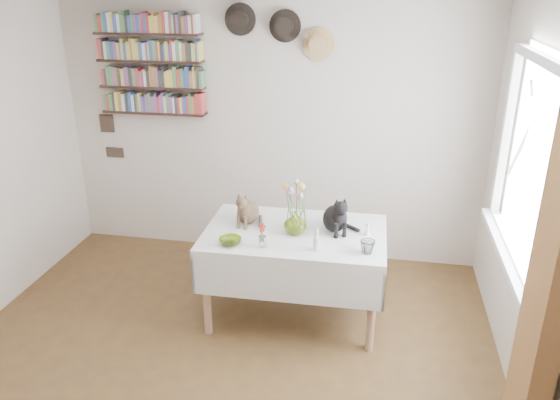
% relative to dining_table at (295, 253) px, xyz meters
% --- Properties ---
extents(room, '(4.08, 4.58, 2.58)m').
position_rel_dining_table_xyz_m(room, '(-0.43, -1.13, 0.68)').
color(room, brown).
rests_on(room, ground).
extents(window, '(0.12, 1.52, 1.32)m').
position_rel_dining_table_xyz_m(window, '(1.54, -0.33, 0.83)').
color(window, white).
rests_on(window, room).
extents(curtain, '(0.12, 0.38, 2.10)m').
position_rel_dining_table_xyz_m(curtain, '(1.47, -1.25, 0.58)').
color(curtain, brown).
rests_on(curtain, room).
extents(dining_table, '(1.42, 0.92, 0.75)m').
position_rel_dining_table_xyz_m(dining_table, '(0.00, 0.00, 0.00)').
color(dining_table, white).
rests_on(dining_table, room).
extents(tabby_cat, '(0.23, 0.28, 0.29)m').
position_rel_dining_table_xyz_m(tabby_cat, '(-0.40, 0.10, 0.33)').
color(tabby_cat, brown).
rests_on(tabby_cat, dining_table).
extents(black_cat, '(0.30, 0.33, 0.31)m').
position_rel_dining_table_xyz_m(black_cat, '(0.30, 0.08, 0.34)').
color(black_cat, black).
rests_on(black_cat, dining_table).
extents(flower_vase, '(0.23, 0.23, 0.18)m').
position_rel_dining_table_xyz_m(flower_vase, '(0.01, -0.03, 0.28)').
color(flower_vase, '#ADC93B').
rests_on(flower_vase, dining_table).
extents(green_bowl, '(0.19, 0.19, 0.05)m').
position_rel_dining_table_xyz_m(green_bowl, '(-0.44, -0.31, 0.21)').
color(green_bowl, '#ADC93B').
rests_on(green_bowl, dining_table).
extents(drinking_glass, '(0.12, 0.12, 0.10)m').
position_rel_dining_table_xyz_m(drinking_glass, '(0.57, -0.26, 0.24)').
color(drinking_glass, white).
rests_on(drinking_glass, dining_table).
extents(candlestick, '(0.05, 0.05, 0.18)m').
position_rel_dining_table_xyz_m(candlestick, '(0.20, -0.28, 0.25)').
color(candlestick, white).
rests_on(candlestick, dining_table).
extents(berry_jar, '(0.05, 0.05, 0.21)m').
position_rel_dining_table_xyz_m(berry_jar, '(-0.19, -0.30, 0.28)').
color(berry_jar, white).
rests_on(berry_jar, dining_table).
extents(porcelain_figurine, '(0.06, 0.06, 0.11)m').
position_rel_dining_table_xyz_m(porcelain_figurine, '(0.56, 0.04, 0.23)').
color(porcelain_figurine, white).
rests_on(porcelain_figurine, dining_table).
extents(flower_bouquet, '(0.17, 0.13, 0.39)m').
position_rel_dining_table_xyz_m(flower_bouquet, '(0.01, -0.02, 0.53)').
color(flower_bouquet, '#4C7233').
rests_on(flower_bouquet, flower_vase).
extents(bookshelf_unit, '(1.00, 0.16, 0.91)m').
position_rel_dining_table_xyz_m(bookshelf_unit, '(-1.53, 1.03, 1.28)').
color(bookshelf_unit, black).
rests_on(bookshelf_unit, room).
extents(wall_hats, '(0.98, 0.09, 0.48)m').
position_rel_dining_table_xyz_m(wall_hats, '(-0.31, 1.05, 1.60)').
color(wall_hats, black).
rests_on(wall_hats, room).
extents(wall_art_plaques, '(0.21, 0.02, 0.44)m').
position_rel_dining_table_xyz_m(wall_art_plaques, '(-2.05, 1.10, 0.56)').
color(wall_art_plaques, '#38281E').
rests_on(wall_art_plaques, room).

